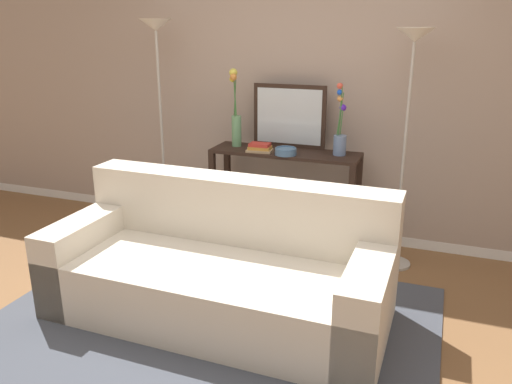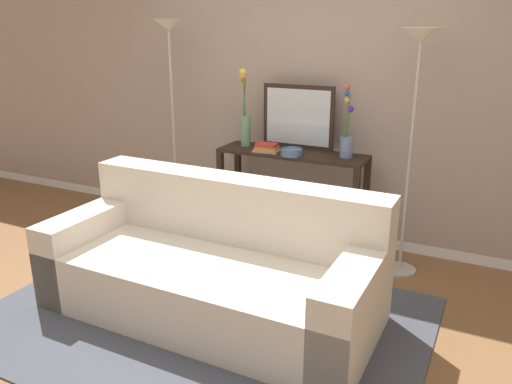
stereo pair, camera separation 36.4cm
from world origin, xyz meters
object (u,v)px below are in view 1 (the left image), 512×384
(couch, at_px, (221,271))
(floor_lamp_right, at_px, (411,84))
(console_table, at_px, (285,181))
(floor_lamp_left, at_px, (158,69))
(vase_short_flowers, at_px, (340,134))
(wall_mirror, at_px, (289,116))
(vase_tall_flowers, at_px, (236,116))
(book_row_under_console, at_px, (248,232))
(book_stack, at_px, (260,148))
(fruit_bowl, at_px, (286,151))

(couch, bearing_deg, floor_lamp_right, 48.20)
(console_table, height_order, floor_lamp_left, floor_lamp_left)
(couch, distance_m, vase_short_flowers, 1.56)
(floor_lamp_right, distance_m, wall_mirror, 1.09)
(floor_lamp_right, distance_m, vase_tall_flowers, 1.50)
(console_table, relative_size, book_row_under_console, 3.71)
(floor_lamp_right, height_order, vase_short_flowers, floor_lamp_right)
(vase_short_flowers, bearing_deg, book_row_under_console, -177.34)
(book_stack, bearing_deg, floor_lamp_left, 179.73)
(vase_tall_flowers, relative_size, book_stack, 2.98)
(couch, xyz_separation_m, floor_lamp_left, (-1.10, 1.16, 1.21))
(couch, bearing_deg, wall_mirror, 88.76)
(couch, xyz_separation_m, vase_tall_flowers, (-0.42, 1.28, 0.81))
(vase_short_flowers, height_order, fruit_bowl, vase_short_flowers)
(console_table, distance_m, book_row_under_console, 0.63)
(vase_short_flowers, distance_m, fruit_bowl, 0.47)
(floor_lamp_right, bearing_deg, vase_short_flowers, 166.40)
(wall_mirror, bearing_deg, book_row_under_console, -154.57)
(console_table, bearing_deg, vase_short_flowers, 4.67)
(couch, height_order, fruit_bowl, fruit_bowl)
(couch, distance_m, console_table, 1.28)
(wall_mirror, distance_m, book_row_under_console, 1.13)
(floor_lamp_left, height_order, floor_lamp_right, floor_lamp_left)
(wall_mirror, distance_m, fruit_bowl, 0.37)
(book_stack, bearing_deg, book_row_under_console, 147.88)
(floor_lamp_right, xyz_separation_m, book_stack, (-1.18, -0.00, -0.58))
(wall_mirror, relative_size, vase_short_flowers, 1.10)
(wall_mirror, relative_size, book_row_under_console, 1.88)
(console_table, xyz_separation_m, vase_tall_flowers, (-0.47, 0.03, 0.53))
(wall_mirror, bearing_deg, floor_lamp_left, -167.66)
(floor_lamp_left, bearing_deg, fruit_bowl, -1.36)
(floor_lamp_left, height_order, wall_mirror, floor_lamp_left)
(floor_lamp_left, height_order, book_row_under_console, floor_lamp_left)
(floor_lamp_right, bearing_deg, floor_lamp_left, 180.00)
(console_table, bearing_deg, vase_tall_flowers, 176.04)
(vase_tall_flowers, xyz_separation_m, vase_short_flowers, (0.93, 0.01, -0.09))
(couch, height_order, floor_lamp_right, floor_lamp_right)
(vase_tall_flowers, height_order, fruit_bowl, vase_tall_flowers)
(wall_mirror, xyz_separation_m, book_stack, (-0.18, -0.25, -0.24))
(fruit_bowl, relative_size, book_stack, 0.80)
(vase_tall_flowers, bearing_deg, book_row_under_console, -14.99)
(console_table, distance_m, wall_mirror, 0.56)
(console_table, relative_size, vase_tall_flowers, 1.90)
(vase_tall_flowers, height_order, book_stack, vase_tall_flowers)
(floor_lamp_left, bearing_deg, book_row_under_console, 6.45)
(vase_short_flowers, distance_m, book_row_under_console, 1.26)
(couch, relative_size, wall_mirror, 3.47)
(floor_lamp_left, xyz_separation_m, fruit_bowl, (1.19, -0.03, -0.63))
(vase_short_flowers, bearing_deg, wall_mirror, 165.93)
(fruit_bowl, bearing_deg, console_table, 109.55)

